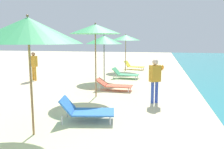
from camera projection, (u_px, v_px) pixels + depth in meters
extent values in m
cylinder|color=olive|center=(31.00, 90.00, 5.13)|extent=(0.05, 0.05, 2.09)
cone|color=#3FB266|center=(28.00, 30.00, 4.94)|extent=(2.35, 2.35, 0.56)
sphere|color=olive|center=(27.00, 16.00, 4.89)|extent=(0.06, 0.06, 0.06)
cube|color=blue|center=(94.00, 112.00, 6.15)|extent=(1.22, 0.90, 0.04)
cube|color=blue|center=(67.00, 105.00, 6.13)|extent=(0.46, 0.75, 0.39)
cylinder|color=silver|center=(111.00, 113.00, 6.46)|extent=(0.04, 0.04, 0.22)
cylinder|color=silver|center=(110.00, 121.00, 5.87)|extent=(0.04, 0.04, 0.22)
cylinder|color=silver|center=(67.00, 113.00, 6.48)|extent=(0.04, 0.04, 0.22)
cylinder|color=silver|center=(62.00, 121.00, 5.89)|extent=(0.04, 0.04, 0.22)
cylinder|color=olive|center=(96.00, 66.00, 8.65)|extent=(0.05, 0.05, 2.39)
cone|color=#3FB266|center=(95.00, 29.00, 8.44)|extent=(1.92, 1.92, 0.35)
sphere|color=olive|center=(95.00, 23.00, 8.41)|extent=(0.06, 0.06, 0.06)
cube|color=#D8593F|center=(119.00, 86.00, 9.84)|extent=(1.14, 0.64, 0.04)
cube|color=#D8593F|center=(102.00, 82.00, 9.99)|extent=(0.44, 0.63, 0.30)
cylinder|color=silver|center=(130.00, 88.00, 10.00)|extent=(0.04, 0.04, 0.18)
cylinder|color=silver|center=(128.00, 90.00, 9.50)|extent=(0.04, 0.04, 0.18)
cylinder|color=silver|center=(102.00, 86.00, 10.29)|extent=(0.04, 0.04, 0.18)
cylinder|color=silver|center=(99.00, 89.00, 9.78)|extent=(0.04, 0.04, 0.18)
cylinder|color=#4C4C51|center=(104.00, 62.00, 12.18)|extent=(0.05, 0.05, 1.95)
cone|color=#3FB266|center=(104.00, 40.00, 12.00)|extent=(1.94, 1.94, 0.43)
sphere|color=#4C4C51|center=(104.00, 35.00, 11.97)|extent=(0.06, 0.06, 0.06)
cube|color=#4CA572|center=(128.00, 75.00, 12.94)|extent=(1.17, 0.76, 0.04)
cube|color=#4CA572|center=(116.00, 71.00, 13.12)|extent=(0.41, 0.70, 0.38)
cylinder|color=silver|center=(137.00, 76.00, 13.10)|extent=(0.04, 0.04, 0.19)
cylinder|color=silver|center=(135.00, 78.00, 12.56)|extent=(0.04, 0.04, 0.19)
cylinder|color=silver|center=(116.00, 75.00, 13.46)|extent=(0.04, 0.04, 0.19)
cylinder|color=silver|center=(114.00, 77.00, 12.91)|extent=(0.04, 0.04, 0.19)
cylinder|color=olive|center=(126.00, 56.00, 15.97)|extent=(0.05, 0.05, 2.13)
cone|color=#3FB266|center=(126.00, 38.00, 15.78)|extent=(2.05, 2.05, 0.38)
sphere|color=olive|center=(126.00, 34.00, 15.75)|extent=(0.06, 0.06, 0.06)
cube|color=yellow|center=(136.00, 67.00, 16.80)|extent=(1.23, 0.83, 0.04)
cube|color=yellow|center=(127.00, 64.00, 17.05)|extent=(0.45, 0.67, 0.41)
cylinder|color=silver|center=(143.00, 68.00, 16.86)|extent=(0.04, 0.04, 0.19)
cylinder|color=silver|center=(141.00, 69.00, 16.39)|extent=(0.04, 0.04, 0.19)
cylinder|color=silver|center=(127.00, 67.00, 17.37)|extent=(0.04, 0.04, 0.19)
cylinder|color=silver|center=(125.00, 68.00, 16.91)|extent=(0.04, 0.04, 0.19)
cylinder|color=#334CB2|center=(157.00, 92.00, 7.92)|extent=(0.11, 0.11, 0.75)
cylinder|color=#334CB2|center=(152.00, 92.00, 7.86)|extent=(0.11, 0.11, 0.75)
cube|color=orange|center=(155.00, 73.00, 7.79)|extent=(0.42, 0.39, 0.57)
sphere|color=beige|center=(155.00, 62.00, 7.73)|extent=(0.20, 0.20, 0.20)
cylinder|color=orange|center=(35.00, 74.00, 12.24)|extent=(0.11, 0.11, 0.76)
cylinder|color=orange|center=(33.00, 73.00, 12.32)|extent=(0.11, 0.11, 0.76)
cube|color=orange|center=(34.00, 61.00, 12.18)|extent=(0.41, 0.32, 0.57)
sphere|color=#9E704C|center=(33.00, 54.00, 12.12)|extent=(0.20, 0.20, 0.20)
sphere|color=orange|center=(161.00, 67.00, 16.69)|extent=(0.37, 0.37, 0.37)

